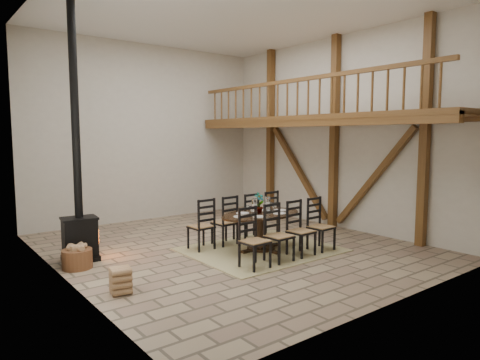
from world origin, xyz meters
TOP-DOWN VIEW (x-y plane):
  - ground at (0.00, 0.00)m, footprint 8.00×8.00m
  - room_shell at (1.19, 0.00)m, footprint 7.02×8.02m
  - rug at (0.33, -0.63)m, footprint 3.00×2.50m
  - dining_table at (0.33, -0.62)m, footprint 2.46×2.24m
  - wood_stove at (-2.94, 0.95)m, footprint 0.72×0.58m
  - log_basket at (-3.15, 0.49)m, footprint 0.54×0.54m
  - log_stack at (-3.01, -1.21)m, footprint 0.35×0.36m

SIDE VIEW (x-z plane):
  - ground at x=0.00m, z-range 0.00..0.00m
  - rug at x=0.33m, z-range 0.00..0.02m
  - log_basket at x=-3.15m, z-range -0.03..0.42m
  - log_stack at x=-3.01m, z-range 0.00..0.41m
  - dining_table at x=0.33m, z-range -0.22..1.01m
  - wood_stove at x=-2.94m, z-range -1.38..3.62m
  - room_shell at x=1.19m, z-range 0.51..5.52m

